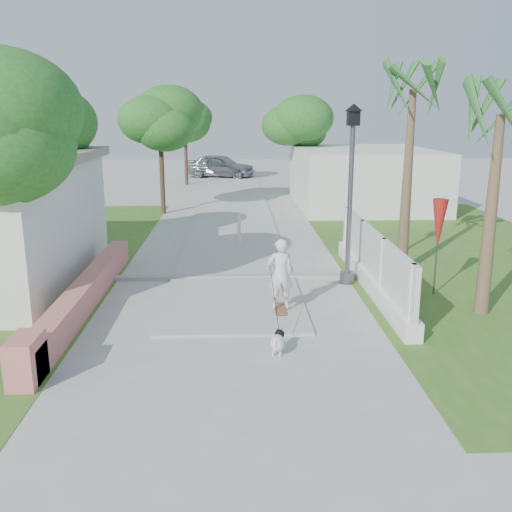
{
  "coord_description": "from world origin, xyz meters",
  "views": [
    {
      "loc": [
        0.05,
        -8.33,
        4.25
      ],
      "look_at": [
        0.53,
        4.07,
        1.1
      ],
      "focal_mm": 40.0,
      "sensor_mm": 36.0,
      "label": 1
    }
  ],
  "objects_px": {
    "street_lamp": "(350,188)",
    "parked_car": "(220,166)",
    "dog": "(278,342)",
    "bollard": "(239,227)",
    "skateboarder": "(280,275)",
    "patio_umbrella": "(439,225)"
  },
  "relations": [
    {
      "from": "bollard",
      "to": "patio_umbrella",
      "type": "relative_size",
      "value": 0.47
    },
    {
      "from": "bollard",
      "to": "patio_umbrella",
      "type": "height_order",
      "value": "patio_umbrella"
    },
    {
      "from": "bollard",
      "to": "parked_car",
      "type": "relative_size",
      "value": 0.24
    },
    {
      "from": "dog",
      "to": "parked_car",
      "type": "distance_m",
      "value": 28.52
    },
    {
      "from": "street_lamp",
      "to": "parked_car",
      "type": "bearing_deg",
      "value": 98.91
    },
    {
      "from": "patio_umbrella",
      "to": "parked_car",
      "type": "distance_m",
      "value": 25.84
    },
    {
      "from": "street_lamp",
      "to": "parked_car",
      "type": "xyz_separation_m",
      "value": [
        -3.79,
        24.19,
        -1.65
      ]
    },
    {
      "from": "street_lamp",
      "to": "bollard",
      "type": "relative_size",
      "value": 4.07
    },
    {
      "from": "patio_umbrella",
      "to": "parked_car",
      "type": "xyz_separation_m",
      "value": [
        -5.69,
        25.19,
        -0.91
      ]
    },
    {
      "from": "street_lamp",
      "to": "skateboarder",
      "type": "height_order",
      "value": "street_lamp"
    },
    {
      "from": "skateboarder",
      "to": "dog",
      "type": "xyz_separation_m",
      "value": [
        -0.19,
        -2.1,
        -0.63
      ]
    },
    {
      "from": "skateboarder",
      "to": "parked_car",
      "type": "bearing_deg",
      "value": -91.06
    },
    {
      "from": "street_lamp",
      "to": "bollard",
      "type": "xyz_separation_m",
      "value": [
        -2.7,
        4.5,
        -1.84
      ]
    },
    {
      "from": "parked_car",
      "to": "street_lamp",
      "type": "bearing_deg",
      "value": -152.88
    },
    {
      "from": "street_lamp",
      "to": "bollard",
      "type": "height_order",
      "value": "street_lamp"
    },
    {
      "from": "bollard",
      "to": "dog",
      "type": "height_order",
      "value": "bollard"
    },
    {
      "from": "street_lamp",
      "to": "dog",
      "type": "height_order",
      "value": "street_lamp"
    },
    {
      "from": "bollard",
      "to": "skateboarder",
      "type": "distance_m",
      "value": 6.72
    },
    {
      "from": "skateboarder",
      "to": "bollard",
      "type": "bearing_deg",
      "value": -88.25
    },
    {
      "from": "bollard",
      "to": "dog",
      "type": "relative_size",
      "value": 1.85
    },
    {
      "from": "street_lamp",
      "to": "parked_car",
      "type": "distance_m",
      "value": 24.54
    },
    {
      "from": "bollard",
      "to": "parked_car",
      "type": "bearing_deg",
      "value": 93.17
    }
  ]
}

